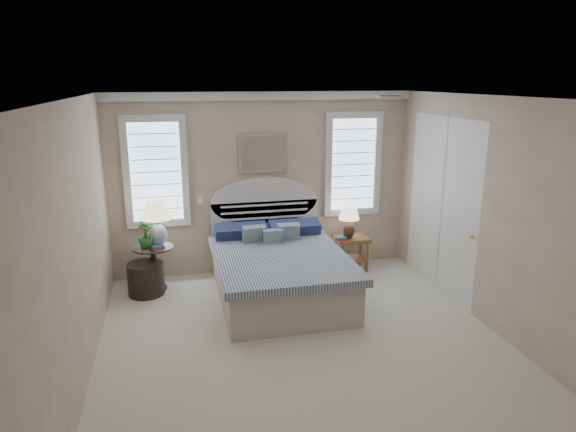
# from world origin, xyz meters

# --- Properties ---
(floor) EXTENTS (4.50, 5.00, 0.01)m
(floor) POSITION_xyz_m (0.00, 0.00, 0.00)
(floor) COLOR beige
(floor) RESTS_ON ground
(ceiling) EXTENTS (4.50, 5.00, 0.01)m
(ceiling) POSITION_xyz_m (0.00, 0.00, 2.70)
(ceiling) COLOR white
(ceiling) RESTS_ON wall_back
(wall_back) EXTENTS (4.50, 0.02, 2.70)m
(wall_back) POSITION_xyz_m (0.00, 2.50, 1.35)
(wall_back) COLOR tan
(wall_back) RESTS_ON floor
(wall_left) EXTENTS (0.02, 5.00, 2.70)m
(wall_left) POSITION_xyz_m (-2.25, 0.00, 1.35)
(wall_left) COLOR tan
(wall_left) RESTS_ON floor
(wall_right) EXTENTS (0.02, 5.00, 2.70)m
(wall_right) POSITION_xyz_m (2.25, 0.00, 1.35)
(wall_right) COLOR tan
(wall_right) RESTS_ON floor
(crown_molding) EXTENTS (4.50, 0.08, 0.12)m
(crown_molding) POSITION_xyz_m (0.00, 2.46, 2.64)
(crown_molding) COLOR silver
(crown_molding) RESTS_ON wall_back
(hvac_vent) EXTENTS (0.30, 0.20, 0.02)m
(hvac_vent) POSITION_xyz_m (1.20, 0.80, 2.68)
(hvac_vent) COLOR #B2B2B2
(hvac_vent) RESTS_ON ceiling
(switch_plate) EXTENTS (0.08, 0.01, 0.12)m
(switch_plate) POSITION_xyz_m (-0.95, 2.48, 1.15)
(switch_plate) COLOR silver
(switch_plate) RESTS_ON wall_back
(window_left) EXTENTS (0.90, 0.06, 1.60)m
(window_left) POSITION_xyz_m (-1.55, 2.48, 1.60)
(window_left) COLOR silver
(window_left) RESTS_ON wall_back
(window_right) EXTENTS (0.90, 0.06, 1.60)m
(window_right) POSITION_xyz_m (1.40, 2.48, 1.60)
(window_right) COLOR silver
(window_right) RESTS_ON wall_back
(painting) EXTENTS (0.74, 0.04, 0.58)m
(painting) POSITION_xyz_m (0.00, 2.46, 1.82)
(painting) COLOR silver
(painting) RESTS_ON wall_back
(closet_door) EXTENTS (0.02, 1.80, 2.40)m
(closet_door) POSITION_xyz_m (2.23, 1.20, 1.20)
(closet_door) COLOR silver
(closet_door) RESTS_ON floor
(bed) EXTENTS (1.72, 2.28, 1.47)m
(bed) POSITION_xyz_m (0.00, 1.46, 0.39)
(bed) COLOR beige
(bed) RESTS_ON floor
(side_table_left) EXTENTS (0.56, 0.56, 0.63)m
(side_table_left) POSITION_xyz_m (-1.65, 2.05, 0.39)
(side_table_left) COLOR black
(side_table_left) RESTS_ON floor
(nightstand_right) EXTENTS (0.50, 0.40, 0.53)m
(nightstand_right) POSITION_xyz_m (1.30, 2.15, 0.39)
(nightstand_right) COLOR olive
(nightstand_right) RESTS_ON floor
(floor_pot) EXTENTS (0.52, 0.52, 0.45)m
(floor_pot) POSITION_xyz_m (-1.76, 1.90, 0.22)
(floor_pot) COLOR black
(floor_pot) RESTS_ON floor
(lamp_left) EXTENTS (0.50, 0.50, 0.67)m
(lamp_left) POSITION_xyz_m (-1.57, 2.08, 1.04)
(lamp_left) COLOR white
(lamp_left) RESTS_ON side_table_left
(lamp_right) EXTENTS (0.40, 0.40, 0.51)m
(lamp_right) POSITION_xyz_m (1.24, 2.13, 0.84)
(lamp_right) COLOR black
(lamp_right) RESTS_ON nightstand_right
(potted_plant) EXTENTS (0.24, 0.24, 0.38)m
(potted_plant) POSITION_xyz_m (-1.73, 2.00, 0.82)
(potted_plant) COLOR #3D772F
(potted_plant) RESTS_ON side_table_left
(books_left) EXTENTS (0.20, 0.18, 0.05)m
(books_left) POSITION_xyz_m (-1.58, 1.93, 0.65)
(books_left) COLOR #A82D2A
(books_left) RESTS_ON side_table_left
(books_right) EXTENTS (0.18, 0.14, 0.05)m
(books_right) POSITION_xyz_m (1.10, 2.05, 0.55)
(books_right) COLOR #A82D2A
(books_right) RESTS_ON nightstand_right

